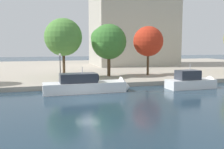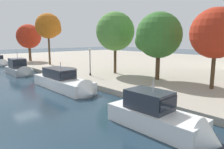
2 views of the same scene
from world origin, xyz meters
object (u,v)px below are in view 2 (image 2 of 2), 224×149
(lamp_post, at_px, (90,60))
(tree_4, at_px, (28,35))
(tree_2, at_px, (115,32))
(mooring_bollard_0, at_px, (11,59))
(motor_yacht_1, at_px, (20,70))
(motor_yacht_2, at_px, (65,83))
(tree_5, at_px, (48,27))
(tree_0, at_px, (217,33))
(motor_yacht_3, at_px, (161,120))
(tree_1, at_px, (157,35))

(lamp_post, relative_size, tree_4, 0.45)
(tree_4, bearing_deg, tree_2, 5.86)
(tree_2, distance_m, tree_4, 28.22)
(mooring_bollard_0, xyz_separation_m, tree_4, (2.86, 3.66, 5.83))
(motor_yacht_1, xyz_separation_m, motor_yacht_2, (14.94, 0.34, 0.03))
(motor_yacht_1, bearing_deg, tree_2, 41.52)
(motor_yacht_1, distance_m, mooring_bollard_0, 18.57)
(tree_5, bearing_deg, tree_0, 5.49)
(motor_yacht_1, distance_m, motor_yacht_3, 29.19)
(lamp_post, bearing_deg, tree_2, 78.67)
(motor_yacht_2, relative_size, motor_yacht_3, 1.45)
(motor_yacht_3, xyz_separation_m, lamp_post, (-17.25, 6.79, 2.23))
(mooring_bollard_0, relative_size, tree_2, 0.07)
(mooring_bollard_0, bearing_deg, tree_4, 51.99)
(motor_yacht_1, height_order, tree_5, tree_5)
(motor_yacht_1, distance_m, motor_yacht_2, 14.94)
(motor_yacht_1, height_order, tree_4, tree_4)
(motor_yacht_2, height_order, tree_4, tree_4)
(tree_2, distance_m, tree_5, 17.91)
(motor_yacht_3, bearing_deg, motor_yacht_2, 175.07)
(tree_0, bearing_deg, motor_yacht_1, -158.24)
(motor_yacht_2, distance_m, tree_2, 12.01)
(tree_2, bearing_deg, tree_0, 2.55)
(mooring_bollard_0, height_order, tree_4, tree_4)
(motor_yacht_1, relative_size, tree_1, 0.94)
(lamp_post, bearing_deg, motor_yacht_2, -62.82)
(tree_5, bearing_deg, lamp_post, -5.66)
(motor_yacht_2, bearing_deg, lamp_post, 116.41)
(tree_0, bearing_deg, lamp_post, -162.93)
(mooring_bollard_0, relative_size, tree_1, 0.08)
(mooring_bollard_0, xyz_separation_m, tree_0, (45.70, 7.20, 5.47))
(tree_4, bearing_deg, tree_1, 5.78)
(tree_5, bearing_deg, tree_2, 7.93)
(tree_1, distance_m, tree_4, 35.60)
(motor_yacht_3, height_order, tree_2, tree_2)
(tree_4, bearing_deg, motor_yacht_3, -10.25)
(motor_yacht_1, relative_size, lamp_post, 2.03)
(tree_4, bearing_deg, motor_yacht_2, -13.24)
(tree_1, xyz_separation_m, tree_2, (-7.35, -0.71, 0.60))
(lamp_post, distance_m, tree_2, 5.87)
(motor_yacht_3, xyz_separation_m, tree_5, (-34.11, 8.46, 7.70))
(tree_0, relative_size, tree_2, 0.90)
(motor_yacht_1, bearing_deg, tree_1, 31.28)
(mooring_bollard_0, distance_m, tree_5, 15.71)
(tree_5, bearing_deg, motor_yacht_1, -57.94)
(motor_yacht_3, bearing_deg, tree_1, 126.75)
(motor_yacht_3, relative_size, tree_4, 0.85)
(motor_yacht_1, xyz_separation_m, tree_4, (-15.31, 7.45, 6.13))
(tree_0, bearing_deg, motor_yacht_2, -139.77)
(motor_yacht_3, xyz_separation_m, tree_2, (-16.42, 10.93, 6.32))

